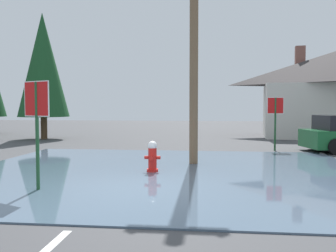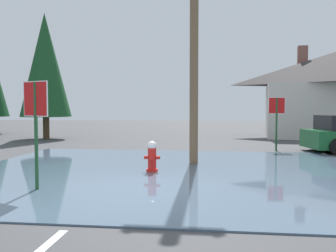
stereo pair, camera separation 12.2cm
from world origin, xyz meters
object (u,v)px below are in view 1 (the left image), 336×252
object	(u,v)px
stop_sign_near	(37,112)
stop_sign_far	(275,113)
utility_pole	(194,22)
fire_hydrant	(152,157)
pine_tree_mid_left	(43,65)

from	to	relation	value
stop_sign_near	stop_sign_far	distance (m)	10.82
utility_pole	stop_sign_far	xyz separation A→B (m)	(3.30, 4.25, -3.02)
stop_sign_near	utility_pole	distance (m)	6.15
fire_hydrant	pine_tree_mid_left	bearing A→B (deg)	127.87
utility_pole	stop_sign_far	distance (m)	6.17
utility_pole	stop_sign_far	bearing A→B (deg)	52.15
stop_sign_near	pine_tree_mid_left	bearing A→B (deg)	114.10
stop_sign_near	utility_pole	world-z (taller)	utility_pole
fire_hydrant	pine_tree_mid_left	world-z (taller)	pine_tree_mid_left
utility_pole	stop_sign_near	bearing A→B (deg)	-127.34
pine_tree_mid_left	stop_sign_near	bearing A→B (deg)	-65.90
pine_tree_mid_left	utility_pole	bearing A→B (deg)	-43.23
stop_sign_far	stop_sign_near	bearing A→B (deg)	-127.60
stop_sign_far	utility_pole	bearing A→B (deg)	-127.85
pine_tree_mid_left	stop_sign_far	bearing A→B (deg)	-19.01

